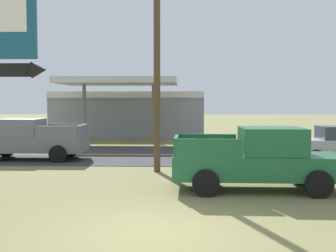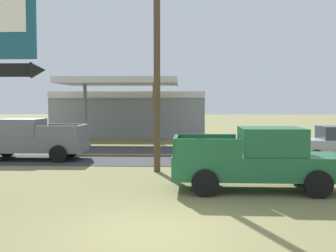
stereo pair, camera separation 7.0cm
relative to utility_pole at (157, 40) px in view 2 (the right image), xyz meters
name	(u,v)px [view 2 (the right image)]	position (x,y,z in m)	size (l,w,h in m)	color
ground_plane	(152,233)	(0.42, -7.77, -5.17)	(180.00, 180.00, 0.00)	olive
road_asphalt	(172,155)	(0.42, 5.23, -5.16)	(140.00, 8.00, 0.02)	#333335
road_centre_line	(172,155)	(0.42, 5.23, -5.15)	(126.00, 0.20, 0.01)	gold
utility_pole	(157,40)	(0.00, 0.00, 0.00)	(1.67, 0.26, 9.79)	brown
gas_station	(130,112)	(-3.41, 17.77, -3.23)	(12.00, 11.50, 4.40)	gray
pickup_green_parked_on_lawn	(258,160)	(3.39, -3.37, -4.21)	(5.23, 2.31, 1.96)	#1E6038
pickup_grey_on_road	(30,140)	(-6.33, 3.23, -4.21)	(5.20, 2.24, 1.96)	slate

